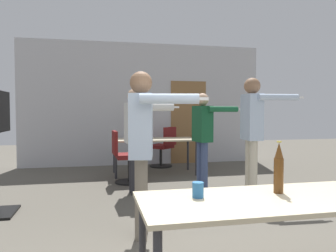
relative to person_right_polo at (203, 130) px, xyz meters
The scene contains 11 objects.
back_wall 2.73m from the person_right_polo, 103.11° to the left, with size 5.85×0.12×2.95m.
conference_table_near 3.47m from the person_right_polo, 99.76° to the right, with size 1.88×0.71×0.73m.
conference_table_far 1.48m from the person_right_polo, 115.44° to the left, with size 1.74×0.76×0.73m.
person_right_polo is the anchor object (origin of this frame).
person_far_watching 0.98m from the person_right_polo, 59.21° to the right, with size 0.79×0.60×1.79m.
person_center_tall 2.42m from the person_right_polo, 122.98° to the right, with size 0.74×0.69×1.70m.
person_left_plaid 1.21m from the person_right_polo, 169.12° to the right, with size 0.80×0.70×1.65m.
office_chair_far_left 2.18m from the person_right_polo, 97.41° to the left, with size 0.68×0.69×0.94m.
office_chair_far_right 1.50m from the person_right_polo, 156.17° to the left, with size 0.56×0.52×0.95m.
beer_bottle 3.35m from the person_right_polo, 99.32° to the right, with size 0.07×0.07×0.36m.
drink_cup 3.50m from the person_right_polo, 108.80° to the right, with size 0.08×0.08×0.10m.
Camera 1 is at (-1.13, -1.50, 1.29)m, focal length 35.00 mm.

